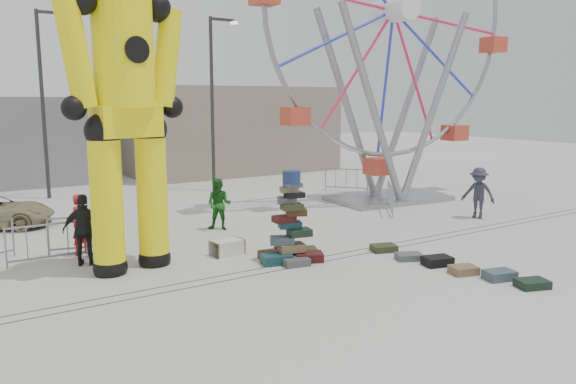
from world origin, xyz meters
TOP-DOWN VIEW (x-y plane):
  - ground at (0.00, 0.00)m, footprint 90.00×90.00m
  - track_line_near at (0.00, 0.60)m, footprint 40.00×0.04m
  - track_line_far at (0.00, 1.00)m, footprint 40.00×0.04m
  - building_right at (7.00, 20.00)m, footprint 12.00×8.00m
  - lamp_post_right at (3.09, 13.00)m, footprint 1.41×0.25m
  - lamp_post_left at (-3.91, 15.00)m, footprint 1.41×0.25m
  - suitcase_tower at (-0.39, 1.20)m, footprint 1.88×1.56m
  - crash_test_dummy at (-4.20, 2.74)m, footprint 3.28×1.44m
  - ferris_wheel at (8.12, 6.52)m, footprint 11.96×3.32m
  - steamer_trunk at (-1.57, 2.62)m, footprint 0.93×0.59m
  - row_case_0 at (2.35, 0.51)m, footprint 0.82×0.70m
  - row_case_1 at (2.33, -0.50)m, footprint 0.82×0.72m
  - row_case_2 at (2.57, -1.29)m, footprint 0.84×0.67m
  - row_case_3 at (2.57, -2.14)m, footprint 0.75×0.65m
  - row_case_4 at (2.94, -2.91)m, footprint 0.82×0.65m
  - row_case_5 at (3.07, -3.70)m, footprint 0.83×0.71m
  - barricade_dummy_b at (-5.91, 4.46)m, footprint 2.00×0.15m
  - barricade_dummy_c at (-4.80, 4.92)m, footprint 1.96×0.58m
  - barricade_wheel_front at (6.31, 4.47)m, footprint 1.32×1.63m
  - barricade_wheel_back at (8.10, 9.35)m, footprint 1.39×1.58m
  - pedestrian_red at (-4.96, 4.84)m, footprint 0.75×0.67m
  - pedestrian_green at (-0.40, 5.49)m, footprint 1.05×1.05m
  - pedestrian_black at (-5.11, 3.76)m, footprint 1.20×0.84m
  - pedestrian_grey at (8.32, 2.03)m, footprint 1.06×1.36m

SIDE VIEW (x-z plane):
  - ground at x=0.00m, z-range 0.00..0.00m
  - track_line_near at x=0.00m, z-range 0.00..0.01m
  - track_line_far at x=0.00m, z-range 0.00..0.01m
  - row_case_1 at x=2.33m, z-range 0.00..0.17m
  - row_case_0 at x=2.35m, z-range 0.00..0.19m
  - row_case_5 at x=3.07m, z-range 0.00..0.19m
  - row_case_3 at x=2.57m, z-range 0.00..0.20m
  - row_case_4 at x=2.94m, z-range 0.00..0.22m
  - row_case_2 at x=2.57m, z-range 0.00..0.24m
  - steamer_trunk at x=-1.57m, z-range 0.00..0.41m
  - barricade_dummy_b at x=-5.91m, z-range 0.00..1.10m
  - barricade_dummy_c at x=-4.80m, z-range 0.00..1.10m
  - barricade_wheel_front at x=6.31m, z-range 0.00..1.10m
  - barricade_wheel_back at x=8.10m, z-range 0.00..1.10m
  - suitcase_tower at x=-0.39m, z-range -0.54..1.90m
  - pedestrian_red at x=-4.96m, z-range 0.00..1.71m
  - pedestrian_green at x=-0.40m, z-range 0.00..1.72m
  - pedestrian_grey at x=8.32m, z-range 0.00..1.86m
  - pedestrian_black at x=-5.11m, z-range 0.00..1.88m
  - building_right at x=7.00m, z-range 0.00..5.00m
  - crash_test_dummy at x=-4.20m, z-range 0.22..8.44m
  - lamp_post_right at x=3.09m, z-range 0.48..8.48m
  - lamp_post_left at x=-3.91m, z-range 0.48..8.48m
  - ferris_wheel at x=8.12m, z-range -0.11..13.79m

